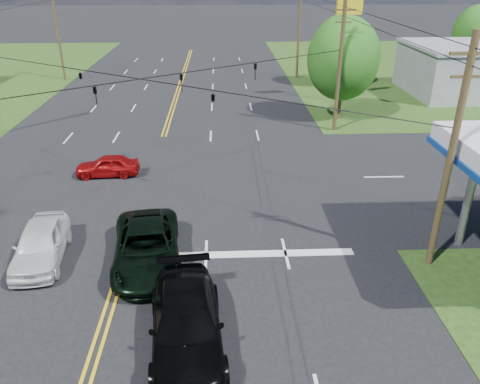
{
  "coord_description": "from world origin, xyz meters",
  "views": [
    {
      "loc": [
        4.24,
        -13.27,
        11.41
      ],
      "look_at": [
        5.08,
        6.0,
        2.09
      ],
      "focal_mm": 35.0,
      "sensor_mm": 36.0,
      "label": 1
    }
  ],
  "objects_px": {
    "pole_se": "(451,156)",
    "pole_right_far": "(299,30)",
    "tree_right_b": "(338,44)",
    "pole_ne": "(340,66)",
    "pickup_dkgreen": "(147,247)",
    "tree_right_a": "(343,59)",
    "tree_far_r": "(477,33)",
    "pickup_white": "(41,244)",
    "suv_black": "(186,323)",
    "pole_left_far": "(57,31)"
  },
  "relations": [
    {
      "from": "pole_se",
      "to": "pole_right_far",
      "type": "height_order",
      "value": "pole_right_far"
    },
    {
      "from": "tree_right_b",
      "to": "pole_ne",
      "type": "bearing_deg",
      "value": -103.13
    },
    {
      "from": "pole_ne",
      "to": "pickup_dkgreen",
      "type": "distance_m",
      "value": 21.58
    },
    {
      "from": "pole_se",
      "to": "pole_ne",
      "type": "xyz_separation_m",
      "value": [
        0.0,
        18.0,
        0.0
      ]
    },
    {
      "from": "tree_right_a",
      "to": "tree_far_r",
      "type": "xyz_separation_m",
      "value": [
        20.0,
        18.0,
        -0.33
      ]
    },
    {
      "from": "pole_right_far",
      "to": "pole_se",
      "type": "bearing_deg",
      "value": -90.0
    },
    {
      "from": "pole_se",
      "to": "pickup_white",
      "type": "distance_m",
      "value": 17.03
    },
    {
      "from": "suv_black",
      "to": "tree_right_a",
      "type": "bearing_deg",
      "value": 61.07
    },
    {
      "from": "pole_ne",
      "to": "pole_left_far",
      "type": "bearing_deg",
      "value": 143.84
    },
    {
      "from": "pole_se",
      "to": "pickup_white",
      "type": "relative_size",
      "value": 2.01
    },
    {
      "from": "pole_ne",
      "to": "pickup_dkgreen",
      "type": "relative_size",
      "value": 1.61
    },
    {
      "from": "pole_ne",
      "to": "pole_right_far",
      "type": "xyz_separation_m",
      "value": [
        0.0,
        19.0,
        0.25
      ]
    },
    {
      "from": "tree_right_b",
      "to": "pole_left_far",
      "type": "bearing_deg",
      "value": 172.28
    },
    {
      "from": "tree_right_a",
      "to": "suv_black",
      "type": "bearing_deg",
      "value": -113.53
    },
    {
      "from": "pole_right_far",
      "to": "tree_far_r",
      "type": "bearing_deg",
      "value": 5.44
    },
    {
      "from": "pole_ne",
      "to": "tree_right_b",
      "type": "bearing_deg",
      "value": 76.87
    },
    {
      "from": "pole_se",
      "to": "pole_ne",
      "type": "bearing_deg",
      "value": 90.0
    },
    {
      "from": "tree_right_a",
      "to": "pickup_white",
      "type": "xyz_separation_m",
      "value": [
        -17.5,
        -20.0,
        -4.06
      ]
    },
    {
      "from": "suv_black",
      "to": "pickup_white",
      "type": "bearing_deg",
      "value": 135.59
    },
    {
      "from": "pole_se",
      "to": "pickup_white",
      "type": "xyz_separation_m",
      "value": [
        -16.5,
        1.0,
        -4.11
      ]
    },
    {
      "from": "pole_left_far",
      "to": "pickup_dkgreen",
      "type": "height_order",
      "value": "pole_left_far"
    },
    {
      "from": "suv_black",
      "to": "pole_se",
      "type": "bearing_deg",
      "value": 17.7
    },
    {
      "from": "tree_right_b",
      "to": "pickup_white",
      "type": "relative_size",
      "value": 1.5
    },
    {
      "from": "pole_ne",
      "to": "pole_left_far",
      "type": "relative_size",
      "value": 0.95
    },
    {
      "from": "suv_black",
      "to": "pickup_white",
      "type": "distance_m",
      "value": 8.37
    },
    {
      "from": "pole_right_far",
      "to": "suv_black",
      "type": "distance_m",
      "value": 42.68
    },
    {
      "from": "pole_ne",
      "to": "pickup_dkgreen",
      "type": "bearing_deg",
      "value": -124.3
    },
    {
      "from": "pole_ne",
      "to": "pole_right_far",
      "type": "distance_m",
      "value": 19.0
    },
    {
      "from": "pole_left_far",
      "to": "pickup_dkgreen",
      "type": "relative_size",
      "value": 1.69
    },
    {
      "from": "tree_right_b",
      "to": "tree_far_r",
      "type": "bearing_deg",
      "value": 18.92
    },
    {
      "from": "pole_se",
      "to": "tree_right_a",
      "type": "bearing_deg",
      "value": 87.27
    },
    {
      "from": "tree_right_a",
      "to": "tree_right_b",
      "type": "xyz_separation_m",
      "value": [
        2.5,
        12.0,
        -0.65
      ]
    },
    {
      "from": "pole_right_far",
      "to": "suv_black",
      "type": "height_order",
      "value": "pole_right_far"
    },
    {
      "from": "pole_right_far",
      "to": "tree_right_a",
      "type": "height_order",
      "value": "pole_right_far"
    },
    {
      "from": "tree_right_a",
      "to": "tree_right_b",
      "type": "bearing_deg",
      "value": 78.23
    },
    {
      "from": "pole_right_far",
      "to": "tree_right_b",
      "type": "xyz_separation_m",
      "value": [
        3.5,
        -4.0,
        -0.95
      ]
    },
    {
      "from": "tree_right_b",
      "to": "tree_far_r",
      "type": "xyz_separation_m",
      "value": [
        17.5,
        6.0,
        0.33
      ]
    },
    {
      "from": "pole_left_far",
      "to": "pole_ne",
      "type": "bearing_deg",
      "value": -36.16
    },
    {
      "from": "pole_left_far",
      "to": "suv_black",
      "type": "xyz_separation_m",
      "value": [
        16.0,
        -41.27,
        -4.32
      ]
    },
    {
      "from": "tree_right_b",
      "to": "tree_far_r",
      "type": "height_order",
      "value": "tree_far_r"
    },
    {
      "from": "pole_se",
      "to": "suv_black",
      "type": "height_order",
      "value": "pole_se"
    },
    {
      "from": "tree_right_b",
      "to": "tree_right_a",
      "type": "bearing_deg",
      "value": -101.77
    },
    {
      "from": "pole_left_far",
      "to": "pole_right_far",
      "type": "bearing_deg",
      "value": 0.0
    },
    {
      "from": "pole_ne",
      "to": "suv_black",
      "type": "xyz_separation_m",
      "value": [
        -10.0,
        -22.27,
        -4.07
      ]
    },
    {
      "from": "pole_left_far",
      "to": "pickup_white",
      "type": "height_order",
      "value": "pole_left_far"
    },
    {
      "from": "pole_se",
      "to": "suv_black",
      "type": "xyz_separation_m",
      "value": [
        -10.0,
        -4.27,
        -4.07
      ]
    },
    {
      "from": "pole_se",
      "to": "pickup_dkgreen",
      "type": "bearing_deg",
      "value": 177.6
    },
    {
      "from": "tree_right_b",
      "to": "pole_se",
      "type": "bearing_deg",
      "value": -96.05
    },
    {
      "from": "suv_black",
      "to": "pole_right_far",
      "type": "bearing_deg",
      "value": 70.98
    },
    {
      "from": "pole_right_far",
      "to": "tree_right_a",
      "type": "bearing_deg",
      "value": -86.42
    }
  ]
}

